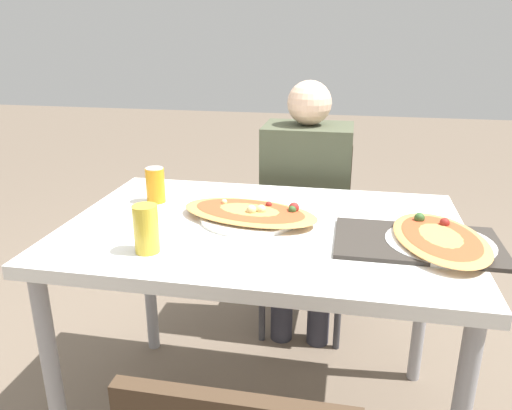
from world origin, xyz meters
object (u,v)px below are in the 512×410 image
Objects in this scene: dining_table at (264,248)px; soda_can at (155,185)px; pizza_main at (250,213)px; drink_glass at (146,229)px; pizza_second at (440,239)px; person_seated at (306,193)px; chair_far_seated at (307,225)px.

soda_can is (-0.41, 0.15, 0.14)m from dining_table.
soda_can is at bearing 163.84° from pizza_main.
pizza_main is at bearing 52.55° from drink_glass.
pizza_main reaches higher than pizza_second.
person_seated reaches higher than pizza_second.
dining_table is 0.64m from person_seated.
person_seated reaches higher than pizza_main.
drink_glass is at bearing -71.53° from soda_can.
drink_glass reaches higher than dining_table.
person_seated is at bearing 68.22° from drink_glass.
chair_far_seated is at bearing -90.00° from person_seated.
soda_can is (-0.49, -0.49, 0.16)m from person_seated.
pizza_main is 3.97× the size of soda_can.
dining_table is 0.41m from drink_glass.
dining_table is at bearing 42.54° from drink_glass.
dining_table is 9.20× the size of drink_glass.
drink_glass is 0.30× the size of pizza_second.
chair_far_seated reaches higher than dining_table.
chair_far_seated is 1.93× the size of pizza_second.
person_seated is 0.83m from pizza_second.
drink_glass is (-0.35, -0.89, 0.16)m from person_seated.
pizza_second is (0.57, -0.10, -0.00)m from pizza_main.
chair_far_seated reaches higher than pizza_second.
person_seated is at bearing 77.86° from pizza_main.
pizza_main is (-0.13, -0.70, 0.31)m from chair_far_seated.
soda_can reaches higher than dining_table.
soda_can reaches higher than pizza_main.
pizza_second is at bearing -10.25° from pizza_main.
dining_table is 0.53m from pizza_second.
pizza_main is at bearing 169.75° from pizza_second.
pizza_second is (0.93, -0.21, -0.04)m from soda_can.
drink_glass reaches higher than pizza_main.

